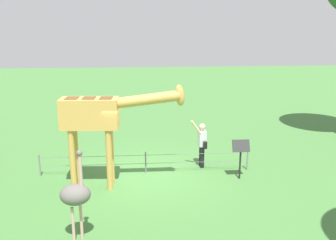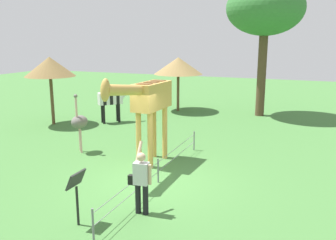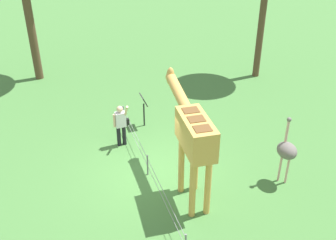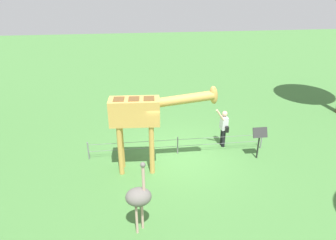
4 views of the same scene
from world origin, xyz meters
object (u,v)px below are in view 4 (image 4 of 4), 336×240
object	(u,v)px
visitor	(224,126)
ostrich	(139,197)
info_sign	(259,137)
giraffe	(144,115)

from	to	relation	value
visitor	ostrich	distance (m)	5.66
visitor	ostrich	bearing A→B (deg)	-129.93
ostrich	info_sign	size ratio (longest dim) A/B	1.70
giraffe	ostrich	distance (m)	3.17
giraffe	info_sign	bearing A→B (deg)	3.14
ostrich	info_sign	distance (m)	5.70
ostrich	info_sign	world-z (taller)	ostrich
giraffe	ostrich	bearing A→B (deg)	-95.95
info_sign	visitor	bearing A→B (deg)	133.91
giraffe	visitor	distance (m)	3.82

